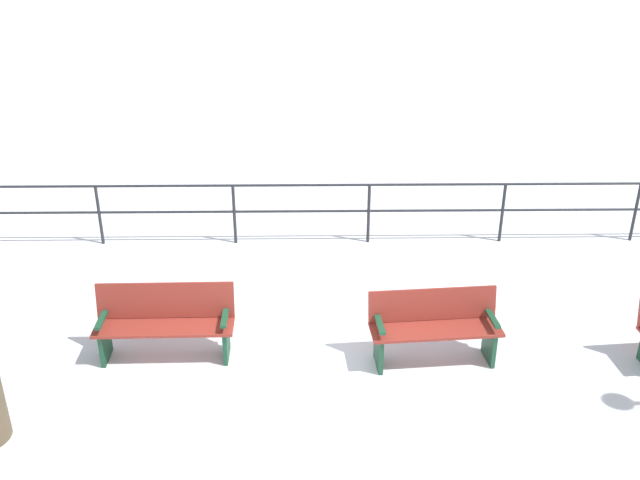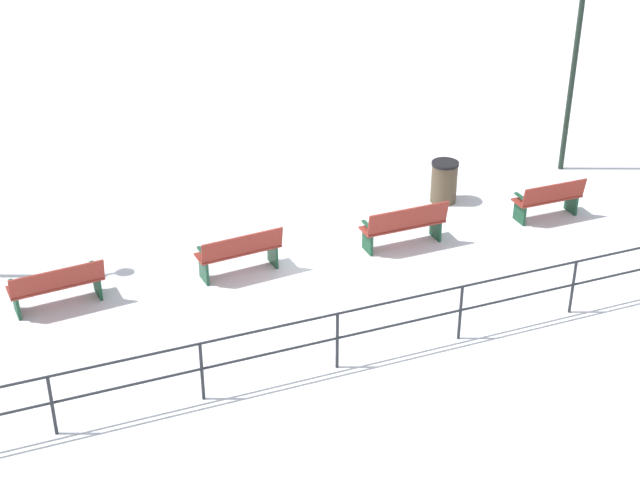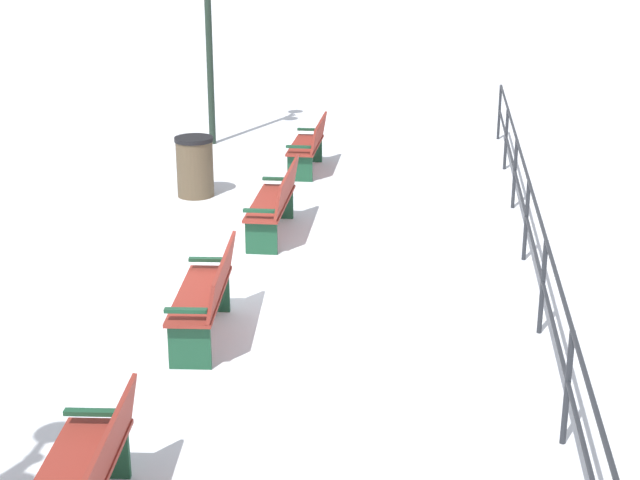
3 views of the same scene
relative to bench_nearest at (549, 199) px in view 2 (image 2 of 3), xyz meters
name	(u,v)px [view 2 (image 2 of 3)]	position (x,y,z in m)	size (l,w,h in m)	color
ground_plane	(321,257)	(0.21, 4.83, -0.44)	(80.00, 80.00, 0.00)	white
bench_nearest	(549,199)	(0.00, 0.00, 0.00)	(0.49, 1.42, 0.84)	maroon
bench_second	(405,225)	(0.00, 3.22, 0.03)	(0.52, 1.66, 0.90)	maroon
bench_third	(240,251)	(0.16, 6.43, 0.03)	(0.62, 1.58, 0.88)	maroon
bench_fourth	(57,285)	(0.26, 9.65, 0.00)	(0.68, 1.63, 0.83)	maroon
lamppost_near	(580,17)	(1.99, -1.68, 2.99)	(0.31, 1.02, 4.68)	#1E2D23
waterfront_railing	(401,316)	(-3.12, 4.83, 0.24)	(0.05, 15.03, 1.01)	#26282D
trash_bin	(444,182)	(1.49, 1.58, 0.00)	(0.57, 0.57, 0.89)	brown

